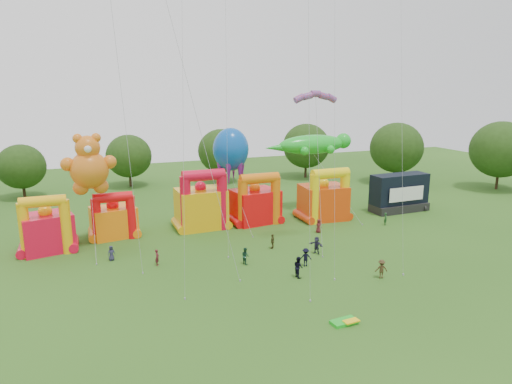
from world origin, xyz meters
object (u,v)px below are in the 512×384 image
object	(u,v)px
bouncy_castle_0	(47,230)
gecko_kite	(327,170)
teddy_bear_kite	(90,174)
spectator_4	(273,241)
octopus_kite	(232,157)
spectator_0	(111,253)
bouncy_castle_2	(202,206)
stage_trailer	(399,193)

from	to	relation	value
bouncy_castle_0	gecko_kite	bearing A→B (deg)	4.82
teddy_bear_kite	gecko_kite	distance (m)	30.34
spectator_4	teddy_bear_kite	bearing A→B (deg)	-73.24
octopus_kite	spectator_0	distance (m)	19.49
bouncy_castle_2	spectator_4	xyz separation A→B (m)	(5.24, -9.87, -2.03)
spectator_0	stage_trailer	bearing A→B (deg)	-6.01
bouncy_castle_0	gecko_kite	world-z (taller)	gecko_kite
gecko_kite	spectator_0	bearing A→B (deg)	-164.47
octopus_kite	spectator_4	xyz separation A→B (m)	(0.77, -11.43, -7.47)
bouncy_castle_0	teddy_bear_kite	bearing A→B (deg)	2.49
bouncy_castle_2	stage_trailer	size ratio (longest dim) A/B	0.90
bouncy_castle_2	stage_trailer	world-z (taller)	bouncy_castle_2
stage_trailer	spectator_0	xyz separation A→B (m)	(-38.79, -5.18, -1.77)
stage_trailer	spectator_0	size ratio (longest dim) A/B	5.42
bouncy_castle_0	spectator_0	world-z (taller)	bouncy_castle_0
octopus_kite	teddy_bear_kite	bearing A→B (deg)	-167.94
spectator_0	spectator_4	size ratio (longest dim) A/B	0.95
octopus_kite	spectator_4	size ratio (longest dim) A/B	7.51
bouncy_castle_0	stage_trailer	bearing A→B (deg)	0.14
teddy_bear_kite	spectator_0	distance (m)	9.06
bouncy_castle_0	bouncy_castle_2	size ratio (longest dim) A/B	0.84
bouncy_castle_2	spectator_0	xyz separation A→B (m)	(-11.16, -7.33, -2.06)
bouncy_castle_2	gecko_kite	world-z (taller)	gecko_kite
bouncy_castle_0	bouncy_castle_2	world-z (taller)	bouncy_castle_2
bouncy_castle_2	stage_trailer	bearing A→B (deg)	-4.46
spectator_4	bouncy_castle_2	bearing A→B (deg)	-111.52
bouncy_castle_0	teddy_bear_kite	distance (m)	7.30
stage_trailer	gecko_kite	distance (m)	10.92
bouncy_castle_2	gecko_kite	distance (m)	17.92
bouncy_castle_2	gecko_kite	bearing A→B (deg)	2.18
bouncy_castle_0	spectator_4	bearing A→B (deg)	-18.75
gecko_kite	octopus_kite	xyz separation A→B (m)	(-13.18, 0.89, 2.36)
bouncy_castle_0	spectator_0	size ratio (longest dim) A/B	4.11
stage_trailer	gecko_kite	bearing A→B (deg)	164.21
bouncy_castle_0	spectator_4	xyz separation A→B (m)	(22.41, -7.61, -1.59)
teddy_bear_kite	gecko_kite	world-z (taller)	teddy_bear_kite
stage_trailer	octopus_kite	xyz separation A→B (m)	(-23.16, 3.72, 5.75)
bouncy_castle_0	teddy_bear_kite	size ratio (longest dim) A/B	0.51
octopus_kite	spectator_4	distance (m)	13.68
stage_trailer	spectator_4	bearing A→B (deg)	-160.99
bouncy_castle_2	gecko_kite	size ratio (longest dim) A/B	0.57
bouncy_castle_0	octopus_kite	distance (m)	22.75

